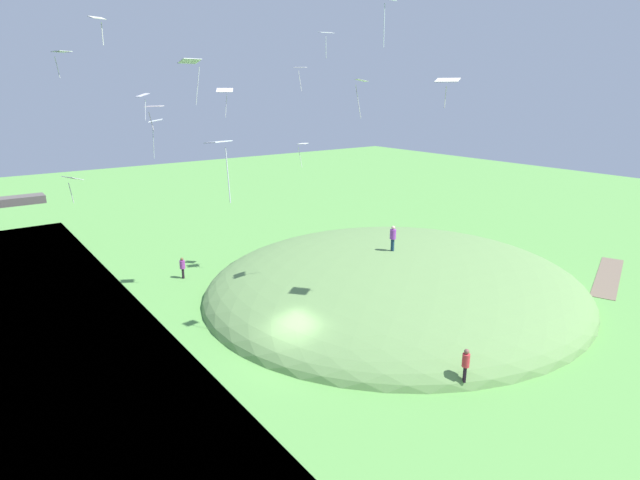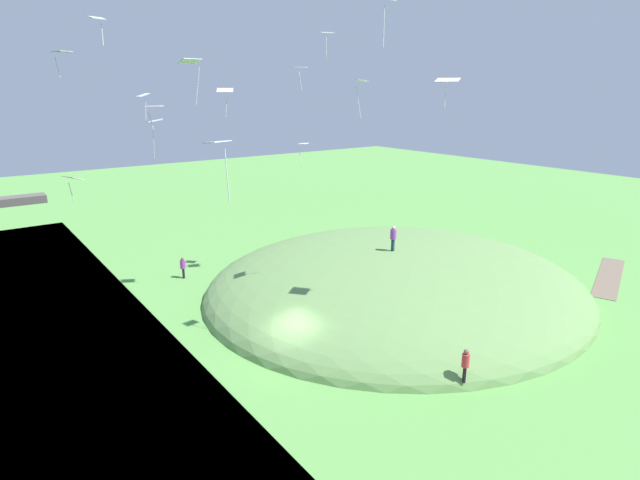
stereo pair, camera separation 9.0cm
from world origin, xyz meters
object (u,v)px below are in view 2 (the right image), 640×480
object	(u,v)px
kite_7	(62,53)
kite_8	(219,147)
kite_1	(447,81)
kite_4	(303,145)
kite_14	(191,63)
kite_6	(225,91)
kite_0	(154,107)
person_watching_kites	(393,235)
kite_2	(143,96)
kite_10	(156,123)
person_walking_path	(183,265)
kite_3	(327,34)
kite_9	(98,20)
person_near_shore	(465,361)
kite_12	(386,3)
kite_13	(361,83)
kite_11	(73,179)
kite_5	(301,69)

from	to	relation	value
kite_7	kite_8	size ratio (longest dim) A/B	0.58
kite_1	kite_4	bearing A→B (deg)	91.42
kite_7	kite_14	world-z (taller)	kite_7
kite_6	kite_7	bearing A→B (deg)	-173.79
kite_0	kite_7	size ratio (longest dim) A/B	1.00
person_watching_kites	kite_2	size ratio (longest dim) A/B	1.14
kite_10	kite_4	bearing A→B (deg)	1.10
person_walking_path	kite_10	size ratio (longest dim) A/B	0.76
kite_2	kite_3	world-z (taller)	kite_3
kite_9	kite_2	bearing A→B (deg)	61.89
person_near_shore	kite_12	xyz separation A→B (m)	(-0.81, 5.50, 16.39)
kite_8	kite_13	xyz separation A→B (m)	(12.20, 6.54, 2.34)
kite_10	kite_11	world-z (taller)	kite_10
kite_13	kite_7	bearing A→B (deg)	155.32
kite_2	kite_9	distance (m)	9.39
kite_3	kite_2	bearing A→B (deg)	162.48
person_near_shore	kite_10	distance (m)	21.31
kite_8	kite_13	distance (m)	14.04
person_watching_kites	kite_9	xyz separation A→B (m)	(-18.32, 0.37, 12.83)
person_walking_path	kite_11	xyz separation A→B (m)	(-8.23, -7.14, 8.56)
kite_7	kite_9	distance (m)	4.88
kite_0	kite_12	size ratio (longest dim) A/B	0.58
kite_11	kite_12	world-z (taller)	kite_12
kite_6	person_walking_path	bearing A→B (deg)	107.44
kite_8	kite_9	bearing A→B (deg)	99.76
kite_13	kite_5	bearing A→B (deg)	80.32
person_near_shore	kite_11	xyz separation A→B (m)	(-13.27, 15.85, 8.01)
kite_6	kite_8	bearing A→B (deg)	-117.25
kite_9	kite_13	xyz separation A→B (m)	(13.66, -1.92, -2.55)
kite_8	kite_9	size ratio (longest dim) A/B	1.85
person_near_shore	kite_7	size ratio (longest dim) A/B	1.38
kite_8	kite_12	bearing A→B (deg)	12.29
kite_13	kite_9	bearing A→B (deg)	171.98
kite_5	kite_14	world-z (taller)	kite_5
kite_10	kite_13	distance (m)	12.09
kite_0	kite_13	size ratio (longest dim) A/B	0.58
kite_2	kite_14	world-z (taller)	kite_14
kite_6	kite_10	world-z (taller)	kite_6
kite_0	kite_4	xyz separation A→B (m)	(12.08, 5.09, -2.94)
person_watching_kites	person_near_shore	bearing A→B (deg)	155.39
kite_0	person_walking_path	bearing A→B (deg)	66.40
kite_8	kite_12	xyz separation A→B (m)	(9.83, 2.14, 5.81)
kite_3	kite_4	distance (m)	7.58
kite_14	kite_4	bearing A→B (deg)	20.22
kite_0	kite_3	size ratio (longest dim) A/B	0.75
kite_6	kite_2	bearing A→B (deg)	156.25
kite_7	kite_4	bearing A→B (deg)	0.23
kite_4	kite_10	bearing A→B (deg)	-178.90
person_watching_kites	person_near_shore	world-z (taller)	person_watching_kites
person_near_shore	kite_2	world-z (taller)	kite_2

